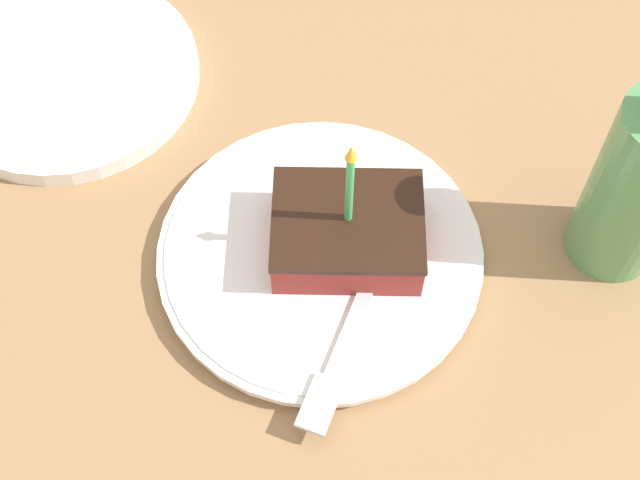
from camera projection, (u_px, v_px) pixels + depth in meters
ground_plane at (339, 272)px, 0.77m from camera, size 2.40×2.40×0.04m
plate at (320, 258)px, 0.74m from camera, size 0.27×0.27×0.02m
cake_slice at (347, 231)px, 0.72m from camera, size 0.10×0.12×0.13m
fork at (344, 344)px, 0.69m from camera, size 0.17×0.08×0.00m
side_plate at (68, 74)px, 0.84m from camera, size 0.25×0.25×0.02m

